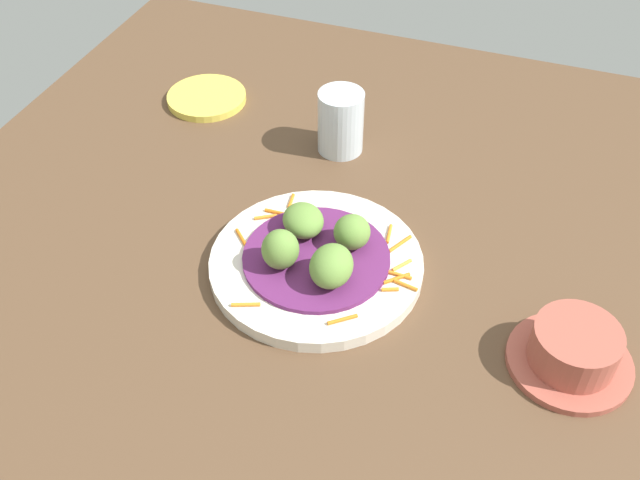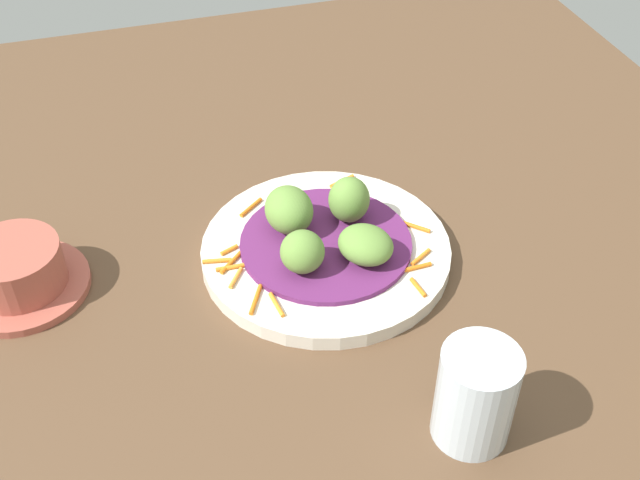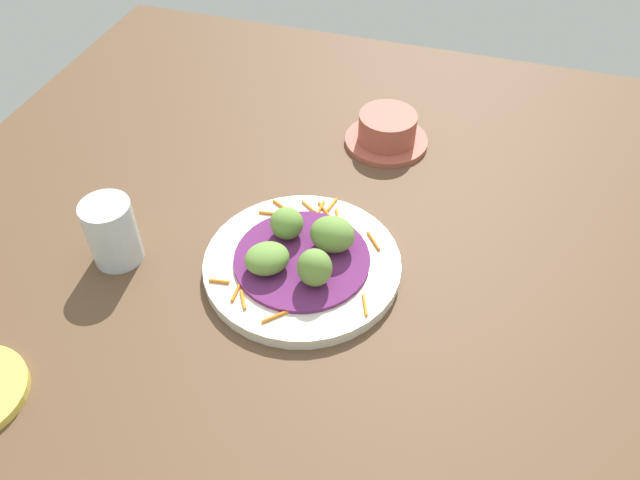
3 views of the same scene
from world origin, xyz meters
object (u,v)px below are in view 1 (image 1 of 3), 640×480
Objects in this scene: guac_scoop_back at (352,232)px; water_glass at (341,122)px; terracotta_bowl at (573,351)px; guac_scoop_left at (303,220)px; main_plate at (317,263)px; guac_scoop_center at (280,249)px; guac_scoop_right at (331,266)px; side_plate_small at (207,98)px.

guac_scoop_back is 0.48× the size of water_glass.
guac_scoop_back reaches higher than terracotta_bowl.
water_glass is at bearing 95.97° from guac_scoop_left.
guac_scoop_center is at bearing -138.39° from main_plate.
guac_scoop_right is 0.44× the size of terracotta_bowl.
guac_scoop_left is at bearing 176.61° from guac_scoop_back.
guac_scoop_back is 21.00cm from water_glass.
main_plate is at bearing -44.74° from side_plate_small.
guac_scoop_left is 0.97× the size of guac_scoop_right.
water_glass is (-4.79, 22.24, 3.52)cm from main_plate.
side_plate_small is at bearing 135.72° from guac_scoop_left.
guac_scoop_left reaches higher than main_plate.
water_glass reaches higher than guac_scoop_right.
guac_scoop_back is 0.36× the size of side_plate_small.
guac_scoop_center is at bearing -51.11° from side_plate_small.
guac_scoop_center reaches higher than guac_scoop_right.
water_glass reaches higher than main_plate.
guac_scoop_back is at bearing -3.39° from guac_scoop_left.
guac_scoop_left is 31.91cm from terracotta_bowl.
guac_scoop_center is at bearing -86.24° from water_glass.
guac_scoop_center is 8.42cm from guac_scoop_back.
guac_scoop_back is at bearing -38.45° from side_plate_small.
main_plate is 37.82cm from side_plate_small.
water_glass reaches higher than side_plate_small.
guac_scoop_left is 1.14× the size of guac_scoop_center.
guac_scoop_center is at bearing 177.61° from terracotta_bowl.
guac_scoop_left reaches higher than side_plate_small.
water_glass reaches higher than guac_scoop_left.
main_plate reaches higher than side_plate_small.
main_plate is 5.34cm from guac_scoop_back.
main_plate is at bearing 171.74° from terracotta_bowl.
main_plate is at bearing 41.61° from guac_scoop_center.
guac_scoop_back reaches higher than side_plate_small.
main_plate is at bearing -48.39° from guac_scoop_left.
main_plate is 4.51× the size of guac_scoop_left.
guac_scoop_right is (5.94, -0.35, -0.17)cm from guac_scoop_center.
guac_scoop_left is 33.77cm from side_plate_small.
side_plate_small is (-23.72, 29.41, -3.88)cm from guac_scoop_center.
water_glass is (-33.03, 26.34, 2.12)cm from terracotta_bowl.
guac_scoop_left is at bearing -44.28° from side_plate_small.
water_glass is (22.08, -4.39, 3.76)cm from side_plate_small.
main_plate is 5.56cm from guac_scoop_center.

